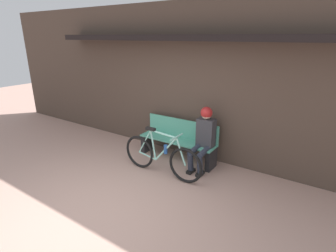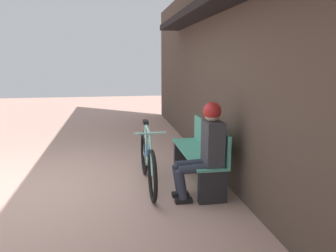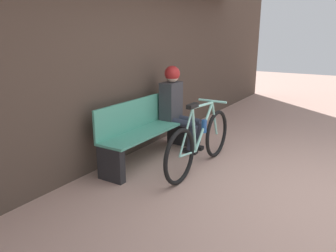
{
  "view_description": "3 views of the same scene",
  "coord_description": "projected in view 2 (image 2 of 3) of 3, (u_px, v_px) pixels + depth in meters",
  "views": [
    {
      "loc": [
        2.66,
        -2.26,
        2.52
      ],
      "look_at": [
        0.07,
        1.66,
        0.9
      ],
      "focal_mm": 28.0,
      "sensor_mm": 36.0,
      "label": 1
    },
    {
      "loc": [
        4.48,
        0.94,
        1.76
      ],
      "look_at": [
        -0.15,
        1.73,
        0.81
      ],
      "focal_mm": 35.0,
      "sensor_mm": 36.0,
      "label": 2
    },
    {
      "loc": [
        -3.53,
        -0.35,
        1.7
      ],
      "look_at": [
        -0.1,
        1.78,
        0.56
      ],
      "focal_mm": 35.0,
      "sensor_mm": 36.0,
      "label": 3
    }
  ],
  "objects": [
    {
      "name": "ground_plane",
      "position": [
        46.0,
        190.0,
        4.52
      ],
      "size": [
        24.0,
        24.0,
        0.0
      ],
      "primitive_type": "plane",
      "color": "tan"
    },
    {
      "name": "storefront_wall",
      "position": [
        228.0,
        67.0,
        4.62
      ],
      "size": [
        12.0,
        0.56,
        3.2
      ],
      "color": "#4C3D33",
      "rests_on": "ground_plane"
    },
    {
      "name": "park_bench_near",
      "position": [
        200.0,
        154.0,
        4.82
      ],
      "size": [
        1.7,
        0.42,
        0.85
      ],
      "color": "#51A88E",
      "rests_on": "ground_plane"
    },
    {
      "name": "bicycle",
      "position": [
        148.0,
        161.0,
        4.6
      ],
      "size": [
        1.73,
        0.4,
        0.91
      ],
      "color": "black",
      "rests_on": "ground_plane"
    },
    {
      "name": "person_seated",
      "position": [
        206.0,
        144.0,
        4.12
      ],
      "size": [
        0.34,
        0.62,
        1.26
      ],
      "color": "#2D3342",
      "rests_on": "ground_plane"
    }
  ]
}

